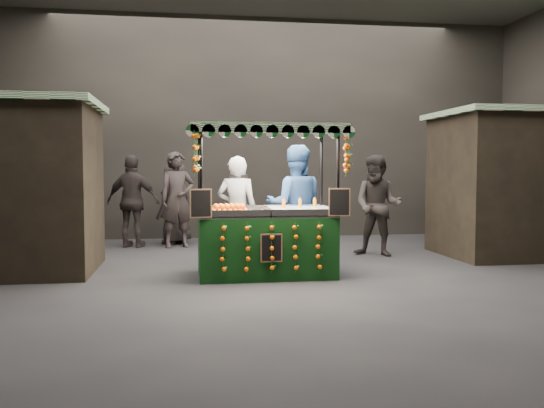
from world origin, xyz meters
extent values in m
plane|color=black|center=(0.00, 0.00, 0.00)|extent=(12.00, 12.00, 0.00)
cube|color=black|center=(0.00, 5.00, 2.50)|extent=(12.00, 0.10, 5.00)
cube|color=black|center=(0.00, -5.00, 2.50)|extent=(12.00, 0.10, 5.00)
cube|color=black|center=(4.40, 1.50, 1.25)|extent=(2.80, 2.00, 2.50)
cube|color=#104C1A|center=(4.40, 1.50, 2.55)|extent=(3.00, 2.20, 0.10)
cube|color=black|center=(-0.46, 0.16, 0.44)|extent=(1.95, 1.06, 0.89)
cube|color=#B6B8BD|center=(-0.46, 0.16, 0.90)|extent=(1.95, 1.06, 0.04)
cylinder|color=black|center=(-1.41, -0.34, 1.06)|extent=(0.04, 0.04, 2.13)
cylinder|color=black|center=(0.49, -0.34, 1.06)|extent=(0.04, 0.04, 2.13)
cylinder|color=black|center=(-1.41, 0.67, 1.06)|extent=(0.04, 0.04, 2.13)
cylinder|color=black|center=(0.49, 0.67, 1.06)|extent=(0.04, 0.04, 2.13)
cube|color=#104C1A|center=(-0.46, 0.16, 2.16)|extent=(2.17, 1.29, 0.07)
cube|color=silver|center=(0.07, 0.16, 0.96)|extent=(0.87, 0.96, 0.07)
cube|color=black|center=(-1.42, -0.39, 1.11)|extent=(0.30, 0.08, 0.39)
cube|color=black|center=(0.50, -0.39, 1.11)|extent=(0.30, 0.08, 0.39)
cube|color=black|center=(-0.46, -0.40, 0.49)|extent=(0.30, 0.02, 0.39)
imported|color=slate|center=(-0.81, 0.97, 0.89)|extent=(0.74, 0.58, 1.77)
imported|color=navy|center=(0.12, 0.92, 0.97)|extent=(1.05, 0.88, 1.95)
imported|color=#2E2726|center=(-1.78, 3.48, 0.95)|extent=(0.79, 0.62, 1.91)
imported|color=#2B2422|center=(1.80, 1.80, 0.91)|extent=(1.12, 1.06, 1.82)
imported|color=#2A2322|center=(-2.66, 3.62, 0.92)|extent=(1.17, 0.77, 1.85)
imported|color=#2C2724|center=(-0.52, 4.02, 0.76)|extent=(1.11, 1.06, 1.52)
imported|color=black|center=(-1.83, 4.03, 0.85)|extent=(0.99, 0.96, 1.71)
imported|color=black|center=(4.50, 3.30, 0.77)|extent=(0.90, 1.49, 1.53)
camera|label=1|loc=(-1.62, -8.24, 1.58)|focal=38.44mm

